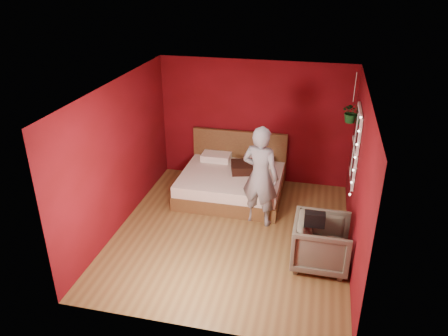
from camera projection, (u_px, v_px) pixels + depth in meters
floor at (231, 233)px, 7.69m from camera, size 4.50×4.50×0.00m
room_walls at (232, 145)px, 6.97m from camera, size 4.04×4.54×2.62m
window at (355, 145)px, 7.44m from camera, size 0.05×0.97×1.27m
fairy_lights at (355, 157)px, 6.99m from camera, size 0.04×0.04×1.45m
bed at (232, 181)px, 8.89m from camera, size 2.02×1.72×1.11m
person at (260, 176)px, 7.65m from camera, size 0.77×0.60×1.86m
armchair at (321, 243)px, 6.75m from camera, size 0.88×0.86×0.80m
handbag at (315, 219)px, 6.42m from camera, size 0.31×0.16×0.22m
throw_pillow at (244, 167)px, 8.78m from camera, size 0.60×0.60×0.17m
hanging_plant at (352, 112)px, 7.88m from camera, size 0.39×0.35×0.92m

